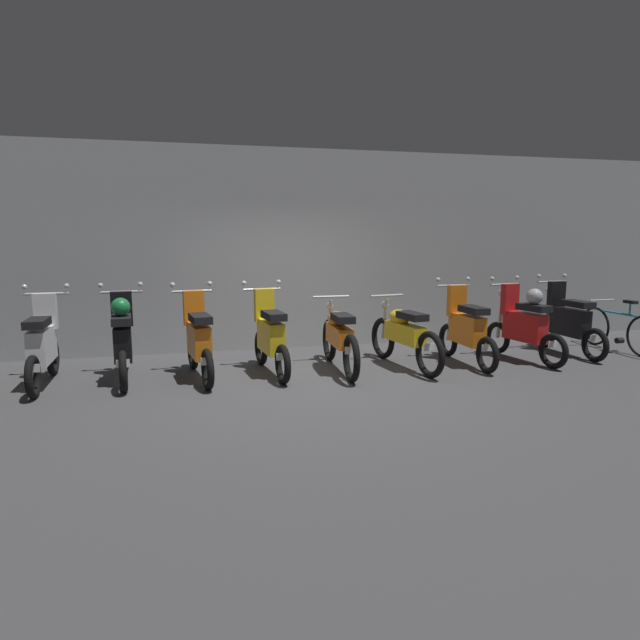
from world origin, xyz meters
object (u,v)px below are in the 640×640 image
(motorbike_slot_4, at_px, (270,336))
(bicycle, at_px, (618,330))
(motorbike_slot_2, at_px, (123,339))
(motorbike_slot_3, at_px, (198,340))
(motorbike_slot_5, at_px, (339,337))
(motorbike_slot_9, at_px, (568,322))
(motorbike_slot_7, at_px, (466,329))
(motorbike_slot_8, at_px, (524,324))
(motorbike_slot_1, at_px, (43,345))
(motorbike_slot_6, at_px, (404,334))

(motorbike_slot_4, bearing_deg, bicycle, 0.47)
(motorbike_slot_2, relative_size, motorbike_slot_3, 1.00)
(motorbike_slot_5, relative_size, motorbike_slot_9, 1.16)
(motorbike_slot_7, xyz_separation_m, bicycle, (2.97, 0.20, -0.17))
(motorbike_slot_4, relative_size, motorbike_slot_5, 0.86)
(motorbike_slot_3, xyz_separation_m, motorbike_slot_7, (3.95, -0.12, 0.00))
(motorbike_slot_8, bearing_deg, bicycle, 6.41)
(motorbike_slot_2, bearing_deg, motorbike_slot_1, 179.01)
(motorbike_slot_4, xyz_separation_m, bicycle, (5.93, 0.05, -0.17))
(motorbike_slot_9, bearing_deg, motorbike_slot_5, -178.02)
(motorbike_slot_2, distance_m, motorbike_slot_9, 6.91)
(motorbike_slot_2, relative_size, motorbike_slot_5, 0.86)
(motorbike_slot_3, height_order, motorbike_slot_8, same)
(motorbike_slot_4, bearing_deg, motorbike_slot_8, -2.52)
(motorbike_slot_9, bearing_deg, motorbike_slot_6, -176.31)
(motorbike_slot_5, distance_m, bicycle, 4.94)
(motorbike_slot_5, distance_m, motorbike_slot_6, 0.98)
(motorbike_slot_8, xyz_separation_m, motorbike_slot_9, (0.99, 0.24, -0.04))
(motorbike_slot_6, xyz_separation_m, motorbike_slot_8, (1.97, -0.05, 0.08))
(motorbike_slot_5, bearing_deg, motorbike_slot_3, 178.95)
(motorbike_slot_2, bearing_deg, motorbike_slot_4, -2.29)
(motorbike_slot_5, bearing_deg, motorbike_slot_6, -3.19)
(motorbike_slot_3, bearing_deg, bicycle, 0.68)
(motorbike_slot_5, distance_m, motorbike_slot_7, 1.97)
(motorbike_slot_8, distance_m, motorbike_slot_9, 1.02)
(motorbike_slot_9, height_order, bicycle, motorbike_slot_9)
(motorbike_slot_4, bearing_deg, motorbike_slot_7, -2.99)
(motorbike_slot_3, bearing_deg, motorbike_slot_4, 1.90)
(motorbike_slot_3, height_order, motorbike_slot_7, same)
(motorbike_slot_4, bearing_deg, motorbike_slot_5, -3.98)
(motorbike_slot_2, relative_size, bicycle, 0.97)
(motorbike_slot_7, height_order, motorbike_slot_9, same)
(motorbike_slot_4, distance_m, motorbike_slot_5, 1.00)
(motorbike_slot_3, xyz_separation_m, motorbike_slot_4, (0.99, 0.03, 0.00))
(motorbike_slot_8, height_order, motorbike_slot_9, same)
(motorbike_slot_2, xyz_separation_m, motorbike_slot_6, (3.95, -0.20, -0.08))
(motorbike_slot_8, bearing_deg, motorbike_slot_4, 177.48)
(motorbike_slot_4, xyz_separation_m, motorbike_slot_8, (3.95, -0.17, 0.04))
(motorbike_slot_6, relative_size, motorbike_slot_9, 1.15)
(motorbike_slot_2, height_order, motorbike_slot_5, motorbike_slot_2)
(motorbike_slot_6, distance_m, bicycle, 3.96)
(motorbike_slot_7, bearing_deg, motorbike_slot_4, 177.01)
(motorbike_slot_2, xyz_separation_m, motorbike_slot_3, (0.98, -0.11, -0.04))
(motorbike_slot_4, height_order, motorbike_slot_7, same)
(motorbike_slot_7, distance_m, bicycle, 2.98)
(motorbike_slot_6, distance_m, motorbike_slot_9, 2.97)
(motorbike_slot_1, bearing_deg, motorbike_slot_3, -3.73)
(motorbike_slot_8, xyz_separation_m, bicycle, (1.98, 0.22, -0.21))
(motorbike_slot_6, bearing_deg, motorbike_slot_7, -1.79)
(motorbike_slot_1, bearing_deg, motorbike_slot_2, -0.99)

